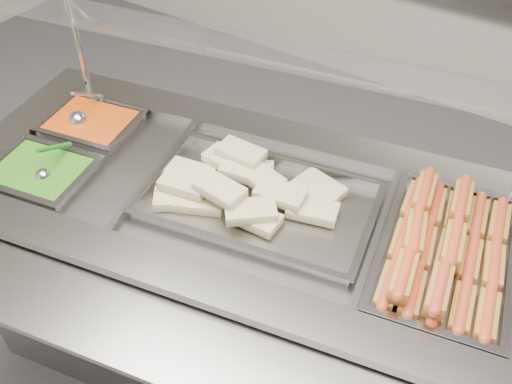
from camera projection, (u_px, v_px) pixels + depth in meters
The scene contains 11 objects.
steam_counter at pixel (243, 284), 1.87m from camera, with size 1.82×1.07×0.82m.
tray_rail at pixel (162, 335), 1.31m from camera, with size 1.64×0.63×0.05m.
sneeze_guard at pixel (268, 54), 1.50m from camera, with size 1.52×0.55×0.40m.
pan_hotdogs at pixel (444, 261), 1.46m from camera, with size 0.40×0.55×0.09m.
pan_wraps at pixel (259, 204), 1.59m from camera, with size 0.67×0.48×0.06m.
pan_beans at pixel (93, 130), 1.86m from camera, with size 0.31×0.27×0.09m.
pan_peas at pixel (43, 179), 1.69m from camera, with size 0.31×0.27×0.09m.
hotdogs_in_buns at pixel (443, 249), 1.44m from camera, with size 0.35×0.51×0.11m.
tortilla_wraps at pixel (245, 187), 1.59m from camera, with size 0.53×0.38×0.09m.
ladle at pixel (79, 119), 1.84m from camera, with size 0.06×0.17×0.14m.
serving_spoon at pixel (45, 171), 1.65m from camera, with size 0.06×0.16×0.12m.
Camera 1 is at (0.63, -0.44, 1.90)m, focal length 40.00 mm.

